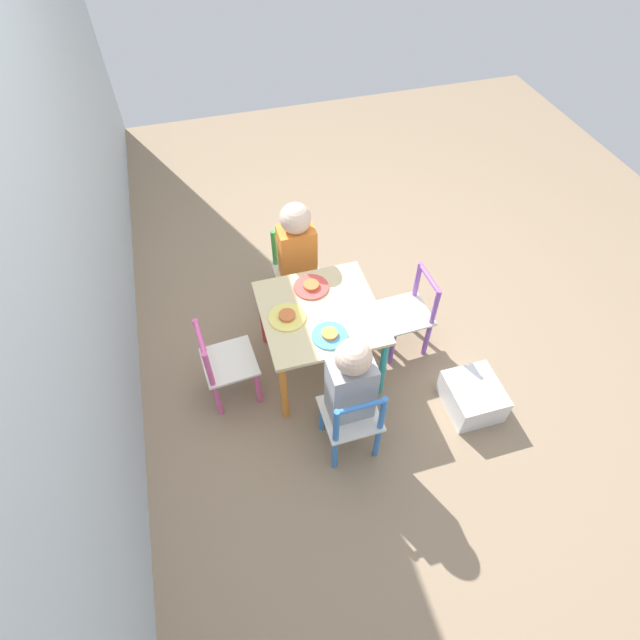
{
  "coord_description": "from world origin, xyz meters",
  "views": [
    {
      "loc": [
        -1.57,
        0.45,
        2.32
      ],
      "look_at": [
        0.0,
        0.0,
        0.39
      ],
      "focal_mm": 28.0,
      "sensor_mm": 36.0,
      "label": 1
    }
  ],
  "objects": [
    {
      "name": "storage_bin",
      "position": [
        -0.47,
        -0.69,
        0.08
      ],
      "size": [
        0.29,
        0.26,
        0.17
      ],
      "color": "silver",
      "rests_on": "ground_plane"
    },
    {
      "name": "house_wall",
      "position": [
        0.0,
        1.01,
        1.3
      ],
      "size": [
        6.0,
        0.06,
        2.6
      ],
      "color": "#B2C1CC",
      "rests_on": "ground_plane"
    },
    {
      "name": "ground_plane",
      "position": [
        0.0,
        0.0,
        0.0
      ],
      "size": [
        6.0,
        6.0,
        0.0
      ],
      "primitive_type": "plane",
      "color": "#8C755B"
    },
    {
      "name": "child_right",
      "position": [
        0.45,
        0.0,
        0.46
      ],
      "size": [
        0.22,
        0.2,
        0.77
      ],
      "rotation": [
        0.0,
        0.0,
        -1.57
      ],
      "color": "#4C608E",
      "rests_on": "ground_plane"
    },
    {
      "name": "chair_blue",
      "position": [
        -0.51,
        -0.01,
        0.25
      ],
      "size": [
        0.26,
        0.26,
        0.52
      ],
      "rotation": [
        0.0,
        0.0,
        -4.7
      ],
      "color": "silver",
      "rests_on": "ground_plane"
    },
    {
      "name": "kids_table",
      "position": [
        0.0,
        0.0,
        0.39
      ],
      "size": [
        0.58,
        0.58,
        0.46
      ],
      "color": "beige",
      "rests_on": "ground_plane"
    },
    {
      "name": "chair_green",
      "position": [
        0.51,
        0.0,
        0.25
      ],
      "size": [
        0.26,
        0.26,
        0.52
      ],
      "rotation": [
        0.0,
        0.0,
        -1.57
      ],
      "color": "silver",
      "rests_on": "ground_plane"
    },
    {
      "name": "plate_left",
      "position": [
        -0.17,
        0.0,
        0.47
      ],
      "size": [
        0.17,
        0.17,
        0.03
      ],
      "color": "#4C9EE0",
      "rests_on": "kids_table"
    },
    {
      "name": "child_left",
      "position": [
        -0.45,
        -0.01,
        0.45
      ],
      "size": [
        0.21,
        0.2,
        0.77
      ],
      "rotation": [
        0.0,
        0.0,
        -4.7
      ],
      "color": "#7A6B5B",
      "rests_on": "ground_plane"
    },
    {
      "name": "chair_pink",
      "position": [
        -0.04,
        0.51,
        0.25
      ],
      "size": [
        0.28,
        0.28,
        0.52
      ],
      "rotation": [
        0.0,
        0.0,
        0.08
      ],
      "color": "silver",
      "rests_on": "ground_plane"
    },
    {
      "name": "plate_back",
      "position": [
        0.0,
        0.17,
        0.47
      ],
      "size": [
        0.18,
        0.18,
        0.03
      ],
      "color": "#EADB66",
      "rests_on": "kids_table"
    },
    {
      "name": "chair_purple",
      "position": [
        0.02,
        -0.51,
        0.25
      ],
      "size": [
        0.27,
        0.27,
        0.52
      ],
      "rotation": [
        0.0,
        0.0,
        -3.1
      ],
      "color": "silver",
      "rests_on": "ground_plane"
    },
    {
      "name": "plate_right",
      "position": [
        0.17,
        0.0,
        0.47
      ],
      "size": [
        0.18,
        0.18,
        0.03
      ],
      "color": "#E54C47",
      "rests_on": "kids_table"
    }
  ]
}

